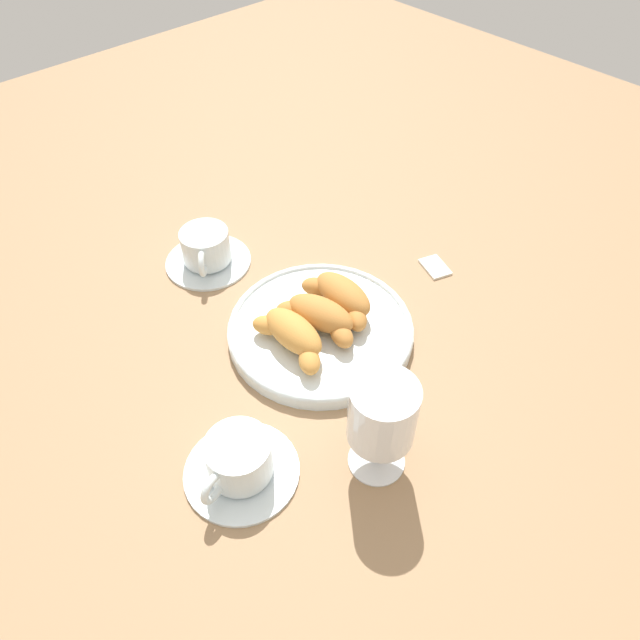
% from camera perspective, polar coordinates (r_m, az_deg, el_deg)
% --- Properties ---
extents(ground_plane, '(2.20, 2.20, 0.00)m').
position_cam_1_polar(ground_plane, '(0.83, -0.94, -2.13)').
color(ground_plane, '#997551').
extents(pastry_plate, '(0.26, 0.26, 0.02)m').
position_cam_1_polar(pastry_plate, '(0.83, 0.00, -0.84)').
color(pastry_plate, silver).
rests_on(pastry_plate, ground_plane).
extents(croissant_large, '(0.14, 0.06, 0.04)m').
position_cam_1_polar(croissant_large, '(0.84, 2.07, 2.34)').
color(croissant_large, '#BC7A38').
rests_on(croissant_large, pastry_plate).
extents(croissant_small, '(0.13, 0.09, 0.04)m').
position_cam_1_polar(croissant_small, '(0.81, -0.12, 0.44)').
color(croissant_small, '#BC7A38').
rests_on(croissant_small, pastry_plate).
extents(croissant_extra, '(0.14, 0.06, 0.04)m').
position_cam_1_polar(croissant_extra, '(0.79, -2.55, -1.52)').
color(croissant_extra, '#CC893D').
rests_on(croissant_extra, pastry_plate).
extents(coffee_cup_near, '(0.14, 0.14, 0.06)m').
position_cam_1_polar(coffee_cup_near, '(0.95, -10.91, 6.60)').
color(coffee_cup_near, silver).
rests_on(coffee_cup_near, ground_plane).
extents(coffee_cup_far, '(0.14, 0.14, 0.06)m').
position_cam_1_polar(coffee_cup_far, '(0.70, -7.81, -13.41)').
color(coffee_cup_far, silver).
rests_on(coffee_cup_far, ground_plane).
extents(juice_glass_left, '(0.08, 0.08, 0.14)m').
position_cam_1_polar(juice_glass_left, '(0.65, 6.01, -9.31)').
color(juice_glass_left, white).
rests_on(juice_glass_left, ground_plane).
extents(sugar_packet, '(0.06, 0.05, 0.01)m').
position_cam_1_polar(sugar_packet, '(0.96, 11.06, 5.14)').
color(sugar_packet, white).
rests_on(sugar_packet, ground_plane).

